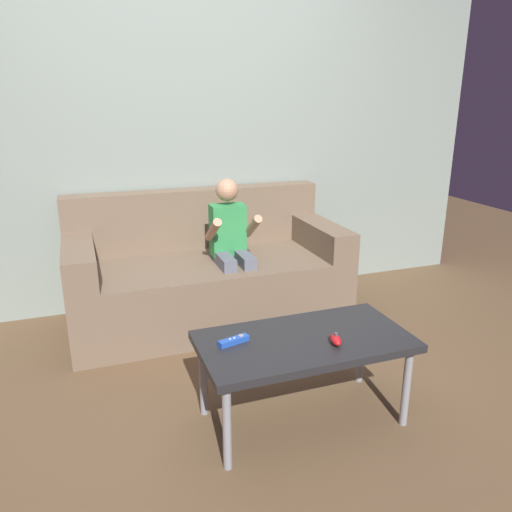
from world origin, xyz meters
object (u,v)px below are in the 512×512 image
(couch, at_px, (207,276))
(person_seated_on_couch, at_px, (232,245))
(game_remote_blue_near_edge, at_px, (234,341))
(nunchuk_red, at_px, (336,340))
(coffee_table, at_px, (304,346))

(couch, bearing_deg, person_seated_on_couch, -54.53)
(game_remote_blue_near_edge, xyz_separation_m, nunchuk_red, (0.41, -0.15, 0.01))
(person_seated_on_couch, xyz_separation_m, game_remote_blue_near_edge, (-0.30, -1.01, -0.12))
(person_seated_on_couch, relative_size, game_remote_blue_near_edge, 6.51)
(nunchuk_red, bearing_deg, game_remote_blue_near_edge, 159.44)
(game_remote_blue_near_edge, bearing_deg, coffee_table, -10.66)
(coffee_table, xyz_separation_m, nunchuk_red, (0.10, -0.10, 0.06))
(coffee_table, distance_m, nunchuk_red, 0.15)
(person_seated_on_couch, relative_size, nunchuk_red, 9.67)
(nunchuk_red, bearing_deg, coffee_table, 136.69)
(game_remote_blue_near_edge, bearing_deg, person_seated_on_couch, 73.16)
(coffee_table, relative_size, game_remote_blue_near_edge, 6.45)
(coffee_table, bearing_deg, nunchuk_red, -43.31)
(couch, relative_size, nunchuk_red, 17.90)
(couch, xyz_separation_m, person_seated_on_couch, (0.12, -0.17, 0.25))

